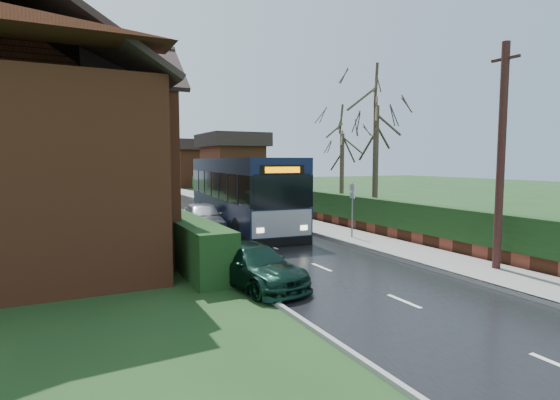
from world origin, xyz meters
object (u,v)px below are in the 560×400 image
bus (240,193)px  bus_stop_sign (352,203)px  telegraph_pole (501,158)px  brick_house (32,141)px  car_green (252,265)px  car_silver (203,217)px

bus → bus_stop_sign: bus is taller
bus → telegraph_pole: size_ratio=1.71×
brick_house → car_green: 10.33m
bus → car_green: size_ratio=3.04×
car_silver → car_green: car_silver is taller
bus_stop_sign → car_green: bearing=-142.0°
bus → telegraph_pole: (3.92, -12.82, 1.85)m
car_green → telegraph_pole: 8.57m
brick_house → telegraph_pole: bearing=-35.8°
brick_house → car_silver: 8.36m
brick_house → bus: brick_house is taller
car_green → telegraph_pole: (7.70, -2.13, 3.11)m
telegraph_pole → brick_house: bearing=141.2°
car_green → telegraph_pole: bearing=-26.3°
bus_stop_sign → car_silver: bearing=141.0°
brick_house → car_silver: brick_house is taller
bus → car_silver: 2.78m
bus_stop_sign → bus: bearing=121.2°
bus → car_silver: (-2.38, -0.92, -1.09)m
car_silver → bus_stop_sign: bus_stop_sign is taller
telegraph_pole → car_green: bearing=161.6°
car_silver → telegraph_pole: 13.78m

